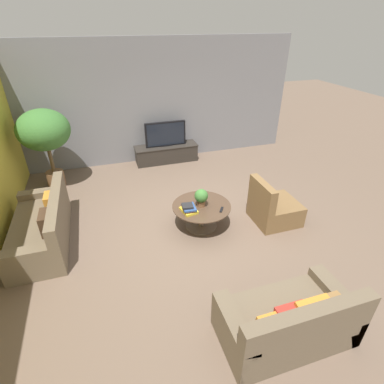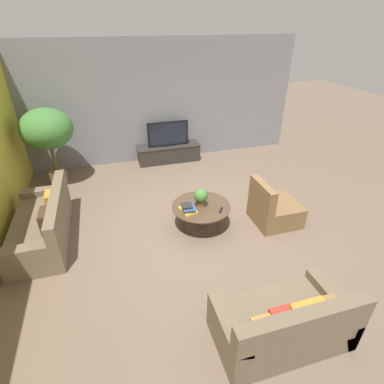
{
  "view_description": "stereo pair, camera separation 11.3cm",
  "coord_description": "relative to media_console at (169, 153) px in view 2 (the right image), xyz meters",
  "views": [
    {
      "loc": [
        -1.38,
        -4.3,
        3.36
      ],
      "look_at": [
        0.07,
        0.26,
        0.55
      ],
      "focal_mm": 28.0,
      "sensor_mm": 36.0,
      "label": 1
    },
    {
      "loc": [
        -1.28,
        -4.34,
        3.36
      ],
      "look_at": [
        0.07,
        0.26,
        0.55
      ],
      "focal_mm": 28.0,
      "sensor_mm": 36.0,
      "label": 2
    }
  ],
  "objects": [
    {
      "name": "back_wall_stone",
      "position": [
        -0.21,
        0.32,
        1.27
      ],
      "size": [
        7.4,
        0.12,
        3.0
      ],
      "primitive_type": "cube",
      "color": "slate",
      "rests_on": "ground"
    },
    {
      "name": "armchair_wicker",
      "position": [
        1.26,
        -3.27,
        0.04
      ],
      "size": [
        0.8,
        0.76,
        0.86
      ],
      "rotation": [
        0.0,
        0.0,
        1.57
      ],
      "color": "brown",
      "rests_on": "ground"
    },
    {
      "name": "potted_plant_tabletop",
      "position": [
        -0.08,
        -3.02,
        0.4
      ],
      "size": [
        0.24,
        0.24,
        0.33
      ],
      "color": "brown",
      "rests_on": "coffee_table"
    },
    {
      "name": "remote_black",
      "position": [
        0.22,
        -3.26,
        0.22
      ],
      "size": [
        0.12,
        0.16,
        0.02
      ],
      "primitive_type": "cube",
      "rotation": [
        0.0,
        0.0,
        -0.59
      ],
      "color": "black",
      "rests_on": "coffee_table"
    },
    {
      "name": "potted_palm_tall",
      "position": [
        -2.72,
        -0.54,
        1.03
      ],
      "size": [
        1.08,
        1.08,
        1.75
      ],
      "color": "brown",
      "rests_on": "ground"
    },
    {
      "name": "media_console",
      "position": [
        0.0,
        0.0,
        0.0
      ],
      "size": [
        1.64,
        0.5,
        0.44
      ],
      "color": "#2D2823",
      "rests_on": "ground"
    },
    {
      "name": "television",
      "position": [
        0.0,
        -0.0,
        0.52
      ],
      "size": [
        1.05,
        0.13,
        0.63
      ],
      "color": "black",
      "rests_on": "media_console"
    },
    {
      "name": "book_stack",
      "position": [
        -0.34,
        -3.12,
        0.27
      ],
      "size": [
        0.29,
        0.34,
        0.14
      ],
      "color": "gold",
      "rests_on": "coffee_table"
    },
    {
      "name": "ground_plane",
      "position": [
        -0.21,
        -2.94,
        -0.23
      ],
      "size": [
        24.0,
        24.0,
        0.0
      ],
      "primitive_type": "plane",
      "color": "brown"
    },
    {
      "name": "coffee_table",
      "position": [
        -0.07,
        -3.02,
        0.08
      ],
      "size": [
        1.05,
        1.05,
        0.45
      ],
      "color": "#756656",
      "rests_on": "ground"
    },
    {
      "name": "couch_near_entry",
      "position": [
        0.16,
        -5.45,
        0.06
      ],
      "size": [
        1.55,
        0.84,
        0.84
      ],
      "rotation": [
        0.0,
        0.0,
        3.14
      ],
      "color": "brown",
      "rests_on": "ground"
    },
    {
      "name": "couch_by_wall",
      "position": [
        -2.76,
        -2.62,
        0.05
      ],
      "size": [
        0.84,
        1.94,
        0.84
      ],
      "rotation": [
        0.0,
        0.0,
        -1.57
      ],
      "color": "brown",
      "rests_on": "ground"
    }
  ]
}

